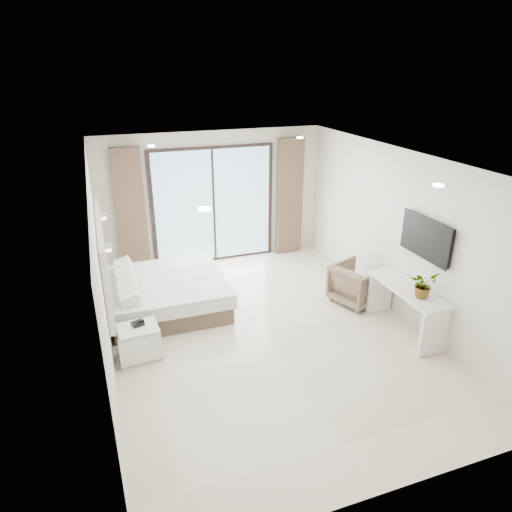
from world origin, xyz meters
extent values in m
plane|color=beige|center=(0.00, 0.00, 0.00)|extent=(6.20, 6.20, 0.00)
cube|color=silver|center=(0.00, 3.10, 1.35)|extent=(4.60, 0.02, 2.70)
cube|color=silver|center=(0.00, -3.10, 1.35)|extent=(4.60, 0.02, 2.70)
cube|color=silver|center=(-2.30, 0.00, 1.35)|extent=(0.02, 6.20, 2.70)
cube|color=silver|center=(2.30, 0.00, 1.35)|extent=(0.02, 6.20, 2.70)
cube|color=white|center=(0.00, 0.00, 2.70)|extent=(4.60, 6.20, 0.02)
cube|color=beige|center=(-2.25, 1.30, 1.15)|extent=(0.08, 3.00, 1.20)
cube|color=black|center=(2.25, -0.67, 1.55)|extent=(0.06, 1.00, 0.58)
cube|color=black|center=(2.21, -0.67, 1.55)|extent=(0.02, 1.04, 0.62)
cube|color=black|center=(0.00, 3.07, 1.20)|extent=(2.56, 0.04, 2.42)
cube|color=#99D6F5|center=(0.00, 3.04, 1.20)|extent=(2.40, 0.01, 2.30)
cube|color=brown|center=(-1.65, 2.96, 1.25)|extent=(0.55, 0.14, 2.50)
cube|color=brown|center=(1.65, 2.96, 1.25)|extent=(0.55, 0.14, 2.50)
cylinder|color=white|center=(-1.30, -1.80, 2.68)|extent=(0.12, 0.12, 0.02)
cylinder|color=white|center=(1.30, -1.80, 2.68)|extent=(0.12, 0.12, 0.02)
cylinder|color=white|center=(-1.30, 1.80, 2.68)|extent=(0.12, 0.12, 0.02)
cylinder|color=white|center=(1.30, 1.80, 2.68)|extent=(0.12, 0.12, 0.02)
cube|color=brown|center=(-1.32, 1.30, 0.15)|extent=(1.86, 1.77, 0.30)
cube|color=silver|center=(-1.32, 1.30, 0.42)|extent=(1.94, 1.85, 0.24)
cube|color=silver|center=(-1.95, 0.69, 0.61)|extent=(0.28, 0.37, 0.14)
cube|color=silver|center=(-1.95, 1.09, 0.61)|extent=(0.28, 0.37, 0.14)
cube|color=silver|center=(-1.95, 1.51, 0.61)|extent=(0.28, 0.37, 0.14)
cube|color=silver|center=(-1.95, 1.91, 0.61)|extent=(0.28, 0.37, 0.14)
cube|color=white|center=(-1.92, -0.01, 0.48)|extent=(0.58, 0.49, 0.05)
cube|color=white|center=(-1.92, -0.01, 0.03)|extent=(0.58, 0.49, 0.05)
cube|color=white|center=(-1.92, -0.21, 0.25)|extent=(0.55, 0.09, 0.45)
cube|color=white|center=(-1.92, 0.19, 0.25)|extent=(0.55, 0.09, 0.45)
cube|color=black|center=(-1.91, 0.05, 0.53)|extent=(0.19, 0.17, 0.05)
cube|color=white|center=(2.04, -0.67, 0.74)|extent=(0.46, 1.48, 0.06)
cube|color=white|center=(2.04, -1.34, 0.35)|extent=(0.44, 0.06, 0.71)
cube|color=white|center=(2.04, -0.01, 0.35)|extent=(0.44, 0.06, 0.71)
imported|color=#33662D|center=(2.04, -0.99, 0.93)|extent=(0.42, 0.45, 0.31)
imported|color=#826F55|center=(1.85, 0.43, 0.38)|extent=(0.91, 0.94, 0.76)
camera|label=1|loc=(-2.19, -5.70, 3.91)|focal=32.00mm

